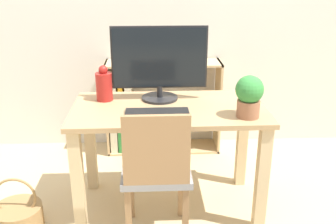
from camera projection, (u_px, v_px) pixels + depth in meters
The scene contains 9 objects.
ground_plane at pixel (169, 205), 2.73m from camera, with size 10.00×10.00×0.00m, color #CCB284.
desk at pixel (169, 128), 2.53m from camera, with size 1.22×0.65×0.73m.
monitor at pixel (159, 61), 2.52m from camera, with size 0.62×0.24×0.48m.
keyboard at pixel (157, 112), 2.37m from camera, with size 0.38×0.11×0.02m.
vase at pixel (104, 85), 2.56m from camera, with size 0.11×0.11×0.24m.
potted_plant at pixel (249, 95), 2.27m from camera, with size 0.16×0.16×0.25m.
chair at pixel (156, 170), 2.25m from camera, with size 0.40×0.40×0.85m.
bookshelf at pixel (142, 112), 3.44m from camera, with size 0.98×0.28×0.80m.
basket at pixel (18, 216), 2.46m from camera, with size 0.30×0.30×0.36m.
Camera 1 is at (-0.12, -2.32, 1.58)m, focal length 42.00 mm.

